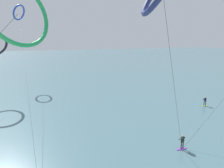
{
  "coord_description": "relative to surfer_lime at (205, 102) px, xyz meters",
  "views": [
    {
      "loc": [
        -8.33,
        -1.04,
        11.99
      ],
      "look_at": [
        0.0,
        21.03,
        6.54
      ],
      "focal_mm": 32.11,
      "sensor_mm": 36.0,
      "label": 1
    }
  ],
  "objects": [
    {
      "name": "surfer_lime",
      "position": [
        0.0,
        0.0,
        0.0
      ],
      "size": [
        1.4,
        0.65,
        1.7
      ],
      "rotation": [
        0.0,
        0.0,
        5.96
      ],
      "color": "#8CC62D",
      "rests_on": "ground"
    },
    {
      "name": "kite_emerald",
      "position": [
        -28.44,
        -11.68,
        12.72
      ],
      "size": [
        14.31,
        6.5,
        15.76
      ],
      "rotation": [
        0.0,
        0.0,
        0.65
      ],
      "color": "#199351",
      "rests_on": "ground"
    },
    {
      "name": "surfer_violet",
      "position": [
        -13.39,
        -10.2,
        0.0
      ],
      "size": [
        1.4,
        0.61,
        1.7
      ],
      "rotation": [
        0.0,
        0.0,
        0.16
      ],
      "color": "purple",
      "rests_on": "ground"
    },
    {
      "name": "sea_water",
      "position": [
        -19.23,
        81.07,
        -0.78
      ],
      "size": [
        400.0,
        200.0,
        0.08
      ],
      "primitive_type": "cube",
      "color": "#476B75",
      "rests_on": "ground"
    },
    {
      "name": "kite_cobalt",
      "position": [
        -30.81,
        33.19,
        17.52
      ],
      "size": [
        4.77,
        49.68,
        20.39
      ],
      "rotation": [
        0.0,
        0.0,
        4.1
      ],
      "color": "#2647B7",
      "rests_on": "ground"
    }
  ]
}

